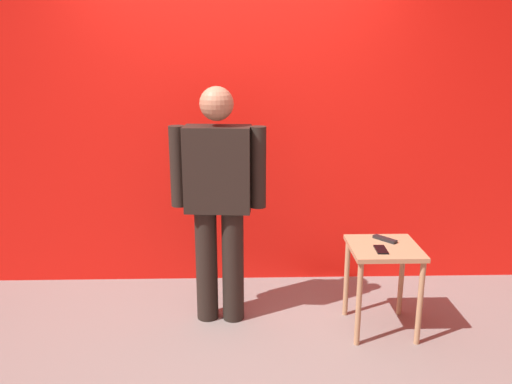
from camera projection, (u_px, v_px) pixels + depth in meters
name	position (u px, v px, depth m)	size (l,w,h in m)	color
ground_plane	(236.00, 359.00, 3.16)	(12.00, 12.00, 0.00)	gray
back_wall_red	(236.00, 89.00, 3.95)	(5.59, 0.12, 3.10)	red
standing_person	(218.00, 195.00, 3.42)	(0.64, 0.25, 1.62)	black
side_table	(383.00, 262.00, 3.39)	(0.45, 0.45, 0.60)	tan
cell_phone	(381.00, 250.00, 3.28)	(0.07, 0.14, 0.01)	black
tv_remote	(385.00, 239.00, 3.45)	(0.04, 0.17, 0.02)	black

